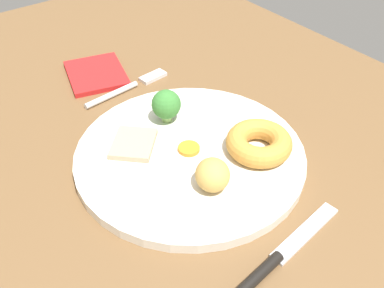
{
  "coord_description": "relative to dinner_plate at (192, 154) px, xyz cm",
  "views": [
    {
      "loc": [
        34.99,
        -25.25,
        41.87
      ],
      "look_at": [
        1.27,
        0.34,
        6.0
      ],
      "focal_mm": 40.62,
      "sensor_mm": 36.0,
      "label": 1
    }
  ],
  "objects": [
    {
      "name": "fork",
      "position": [
        -19.21,
        1.99,
        -0.31
      ],
      "size": [
        2.94,
        15.32,
        0.9
      ],
      "rotation": [
        0.0,
        0.0,
        1.67
      ],
      "color": "silver",
      "rests_on": "dining_table"
    },
    {
      "name": "roast_potato_left",
      "position": [
        6.6,
        -2.03,
        2.55
      ],
      "size": [
        6.02,
        5.89,
        3.7
      ],
      "primitive_type": "ellipsoid",
      "rotation": [
        0.0,
        0.0,
        5.69
      ],
      "color": "tan",
      "rests_on": "dinner_plate"
    },
    {
      "name": "dinner_plate",
      "position": [
        0.0,
        0.0,
        0.0
      ],
      "size": [
        29.72,
        29.72,
        1.4
      ],
      "primitive_type": "cylinder",
      "color": "silver",
      "rests_on": "dining_table"
    },
    {
      "name": "broccoli_floret",
      "position": [
        -7.19,
        1.04,
        3.36
      ],
      "size": [
        4.07,
        4.07,
        4.77
      ],
      "color": "#8CB766",
      "rests_on": "dinner_plate"
    },
    {
      "name": "folded_napkin",
      "position": [
        -26.03,
        -0.12,
        -0.3
      ],
      "size": [
        12.98,
        11.57,
        0.8
      ],
      "primitive_type": "cube",
      "rotation": [
        0.0,
        0.0,
        -0.27
      ],
      "color": "red",
      "rests_on": "dining_table"
    },
    {
      "name": "dining_table",
      "position": [
        -1.27,
        -0.34,
        -2.5
      ],
      "size": [
        120.0,
        84.0,
        3.6
      ],
      "primitive_type": "cube",
      "color": "brown",
      "rests_on": "ground"
    },
    {
      "name": "meat_slice_main",
      "position": [
        -5.23,
        -5.6,
        1.1
      ],
      "size": [
        8.08,
        8.07,
        0.8
      ],
      "primitive_type": "cube",
      "rotation": [
        0.0,
        0.0,
        2.36
      ],
      "color": "tan",
      "rests_on": "dinner_plate"
    },
    {
      "name": "carrot_coin_front",
      "position": [
        -0.21,
        -0.22,
        0.96
      ],
      "size": [
        2.84,
        2.84,
        0.52
      ],
      "primitive_type": "cylinder",
      "color": "orange",
      "rests_on": "dinner_plate"
    },
    {
      "name": "yorkshire_pudding",
      "position": [
        5.3,
        6.66,
        2.07
      ],
      "size": [
        8.48,
        8.48,
        2.74
      ],
      "primitive_type": "torus",
      "color": "#C68938",
      "rests_on": "dinner_plate"
    },
    {
      "name": "knife",
      "position": [
        18.04,
        -3.26,
        -0.25
      ],
      "size": [
        3.61,
        18.54,
        1.2
      ],
      "rotation": [
        0.0,
        0.0,
        1.69
      ],
      "color": "black",
      "rests_on": "dining_table"
    }
  ]
}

